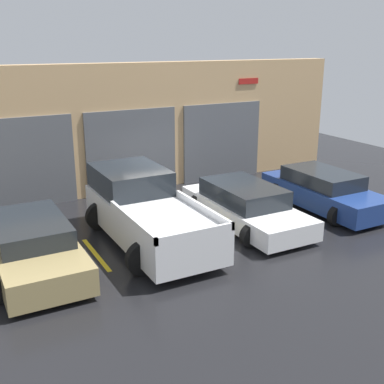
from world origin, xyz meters
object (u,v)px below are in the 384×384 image
at_px(sedan_white, 245,206).
at_px(van_right, 32,245).
at_px(sedan_side, 323,191).
at_px(pickup_truck, 145,211).

relative_size(sedan_white, van_right, 1.02).
bearing_deg(sedan_side, van_right, 179.99).
bearing_deg(van_right, sedan_white, 0.07).
xyz_separation_m(pickup_truck, van_right, (-3.08, -0.29, -0.27)).
bearing_deg(sedan_side, sedan_white, 179.85).
height_order(pickup_truck, van_right, pickup_truck).
relative_size(pickup_truck, sedan_white, 1.10).
relative_size(pickup_truck, sedan_side, 1.15).
height_order(sedan_white, van_right, van_right).
bearing_deg(sedan_side, pickup_truck, 177.34).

